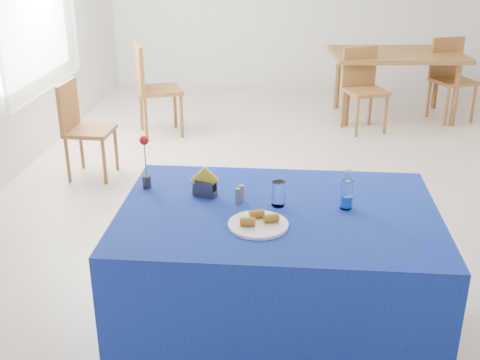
% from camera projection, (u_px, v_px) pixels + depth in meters
% --- Properties ---
extents(floor, '(7.00, 7.00, 0.00)m').
position_uv_depth(floor, '(296.00, 190.00, 5.12)').
color(floor, beige).
rests_on(floor, ground).
extents(plate, '(0.29, 0.29, 0.01)m').
position_uv_depth(plate, '(258.00, 225.00, 2.85)').
color(plate, white).
rests_on(plate, blue_table).
extents(drinking_glass, '(0.07, 0.07, 0.13)m').
position_uv_depth(drinking_glass, '(278.00, 194.00, 3.03)').
color(drinking_glass, white).
rests_on(drinking_glass, blue_table).
extents(salt_shaker, '(0.03, 0.03, 0.08)m').
position_uv_depth(salt_shaker, '(241.00, 193.00, 3.10)').
color(salt_shaker, slate).
rests_on(salt_shaker, blue_table).
extents(pepper_shaker, '(0.03, 0.03, 0.08)m').
position_uv_depth(pepper_shaker, '(238.00, 196.00, 3.06)').
color(pepper_shaker, slate).
rests_on(pepper_shaker, blue_table).
extents(blue_table, '(1.60, 1.10, 0.76)m').
position_uv_depth(blue_table, '(277.00, 275.00, 3.16)').
color(blue_table, navy).
rests_on(blue_table, floor).
extents(water_bottle, '(0.06, 0.06, 0.21)m').
position_uv_depth(water_bottle, '(347.00, 195.00, 3.00)').
color(water_bottle, silver).
rests_on(water_bottle, blue_table).
extents(napkin_holder, '(0.15, 0.10, 0.16)m').
position_uv_depth(napkin_holder, '(205.00, 187.00, 3.15)').
color(napkin_holder, '#35363A').
rests_on(napkin_holder, blue_table).
extents(rose_vase, '(0.05, 0.05, 0.30)m').
position_uv_depth(rose_vase, '(146.00, 163.00, 3.21)').
color(rose_vase, '#242328').
rests_on(rose_vase, blue_table).
extents(oak_table, '(1.53, 1.06, 0.76)m').
position_uv_depth(oak_table, '(397.00, 59.00, 6.83)').
color(oak_table, brown).
rests_on(oak_table, floor).
extents(chair_bg_left, '(0.52, 0.52, 0.89)m').
position_uv_depth(chair_bg_left, '(362.00, 83.00, 6.47)').
color(chair_bg_left, '#91592A').
rests_on(chair_bg_left, floor).
extents(chair_bg_right, '(0.53, 0.53, 0.92)m').
position_uv_depth(chair_bg_right, '(450.00, 73.00, 6.84)').
color(chair_bg_right, '#91592A').
rests_on(chair_bg_right, floor).
extents(chair_win_a, '(0.40, 0.40, 0.86)m').
position_uv_depth(chair_win_a, '(81.00, 123.00, 5.22)').
color(chair_win_a, '#91592A').
rests_on(chair_win_a, floor).
extents(chair_win_b, '(0.56, 0.56, 0.98)m').
position_uv_depth(chair_win_b, '(151.00, 83.00, 6.25)').
color(chair_win_b, '#91592A').
rests_on(chair_win_b, floor).
extents(banana_pieces, '(0.19, 0.14, 0.04)m').
position_uv_depth(banana_pieces, '(259.00, 218.00, 2.85)').
color(banana_pieces, gold).
rests_on(banana_pieces, plate).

